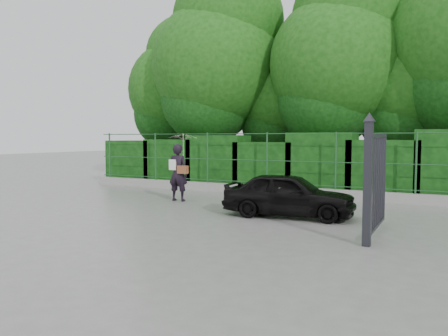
% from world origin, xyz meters
% --- Properties ---
extents(ground, '(80.00, 80.00, 0.00)m').
position_xyz_m(ground, '(0.00, 0.00, 0.00)').
color(ground, gray).
extents(kerb, '(14.00, 0.25, 0.30)m').
position_xyz_m(kerb, '(0.00, 4.50, 0.15)').
color(kerb, '#9E9E99').
rests_on(kerb, ground).
extents(fence, '(14.13, 0.06, 1.80)m').
position_xyz_m(fence, '(0.22, 4.50, 1.20)').
color(fence, '#1F5027').
rests_on(fence, kerb).
extents(hedge, '(14.20, 1.20, 2.17)m').
position_xyz_m(hedge, '(0.18, 5.50, 0.97)').
color(hedge, black).
rests_on(hedge, ground).
extents(trees, '(17.10, 6.15, 8.08)m').
position_xyz_m(trees, '(1.14, 7.74, 4.62)').
color(trees, black).
rests_on(trees, ground).
extents(gate, '(0.22, 2.33, 2.36)m').
position_xyz_m(gate, '(4.60, -0.72, 1.19)').
color(gate, '#27272D').
rests_on(gate, ground).
extents(woman, '(0.90, 0.86, 2.05)m').
position_xyz_m(woman, '(-1.35, 1.92, 1.30)').
color(woman, black).
rests_on(woman, ground).
extents(car, '(3.28, 1.58, 1.08)m').
position_xyz_m(car, '(2.41, 0.93, 0.54)').
color(car, black).
rests_on(car, ground).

